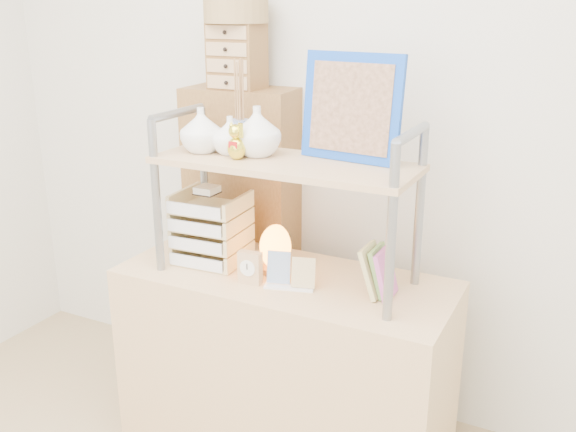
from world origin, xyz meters
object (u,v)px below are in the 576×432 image
salt_lamp (275,248)px  desk (285,368)px  letter_tray (210,232)px  cabinet (244,245)px

salt_lamp → desk: bearing=-18.8°
letter_tray → cabinet: bearing=101.5°
cabinet → letter_tray: cabinet is taller
letter_tray → salt_lamp: letter_tray is taller
cabinet → desk: bearing=-48.5°
desk → cabinet: size_ratio=0.89×
letter_tray → desk: bearing=0.3°
letter_tray → salt_lamp: (0.27, 0.02, -0.02)m
cabinet → letter_tray: size_ratio=4.60×
desk → salt_lamp: 0.47m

